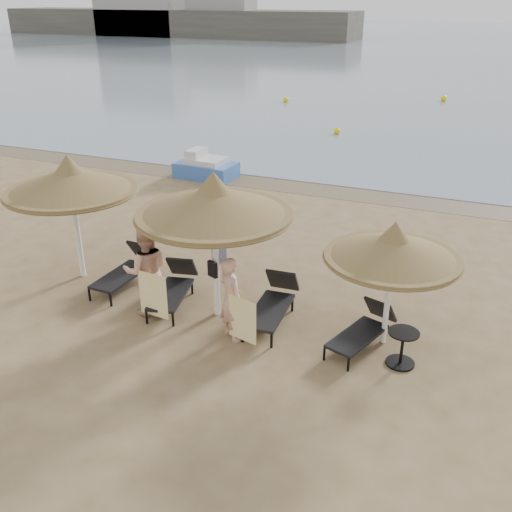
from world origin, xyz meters
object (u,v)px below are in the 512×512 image
at_px(side_table, 402,349).
at_px(person_right, 231,292).
at_px(palapa_left, 70,181).
at_px(pedal_boat, 205,167).
at_px(person_left, 146,264).
at_px(palapa_center, 214,203).
at_px(lounger_near_right, 273,302).
at_px(lounger_near_left, 174,286).
at_px(lounger_far_right, 364,328).
at_px(lounger_far_left, 128,269).
at_px(palapa_right, 393,248).

relative_size(side_table, person_right, 0.34).
bearing_deg(palapa_left, pedal_boat, 96.70).
xyz_separation_m(side_table, person_right, (-3.28, -0.39, 0.70)).
xyz_separation_m(person_left, person_right, (2.04, -0.22, -0.14)).
height_order(palapa_center, pedal_boat, palapa_center).
bearing_deg(palapa_center, person_right, -47.40).
xyz_separation_m(palapa_center, person_right, (0.68, -0.74, -1.50)).
height_order(palapa_center, lounger_near_right, palapa_center).
bearing_deg(person_left, lounger_near_left, -143.12).
bearing_deg(person_left, palapa_center, 168.60).
bearing_deg(lounger_near_right, lounger_far_right, -10.36).
xyz_separation_m(palapa_center, lounger_near_left, (-1.12, 0.13, -2.14)).
bearing_deg(person_right, palapa_left, 20.18).
bearing_deg(palapa_left, person_right, -14.00).
xyz_separation_m(palapa_center, lounger_near_right, (1.18, 0.28, -2.13)).
bearing_deg(lounger_far_left, person_right, -18.11).
bearing_deg(side_table, pedal_boat, 133.54).
xyz_separation_m(lounger_near_right, side_table, (2.78, -0.63, -0.07)).
bearing_deg(palapa_center, palapa_right, 4.42).
distance_m(palapa_right, lounger_near_right, 2.85).
distance_m(person_right, pedal_boat, 11.13).
height_order(lounger_near_right, person_left, person_left).
distance_m(palapa_center, palapa_right, 3.56).
bearing_deg(lounger_far_right, pedal_boat, 150.70).
bearing_deg(lounger_far_right, side_table, -7.85).
bearing_deg(palapa_center, pedal_boat, 118.52).
bearing_deg(palapa_left, side_table, -5.42).
distance_m(palapa_left, person_right, 4.86).
distance_m(palapa_right, lounger_near_left, 4.92).
bearing_deg(palapa_center, lounger_far_right, 0.77).
height_order(palapa_center, lounger_near_left, palapa_center).
relative_size(palapa_center, lounger_near_left, 1.61).
distance_m(lounger_far_left, person_left, 1.73).
height_order(lounger_near_left, lounger_far_right, lounger_near_left).
bearing_deg(lounger_near_right, side_table, -16.32).
height_order(palapa_center, lounger_far_left, palapa_center).
relative_size(palapa_center, palapa_right, 1.24).
height_order(lounger_near_right, pedal_boat, pedal_boat).
bearing_deg(palapa_right, lounger_near_right, 179.74).
relative_size(person_left, pedal_boat, 1.02).
height_order(palapa_right, lounger_far_right, palapa_right).
relative_size(palapa_center, person_left, 1.37).
bearing_deg(palapa_right, lounger_far_left, 178.28).
relative_size(palapa_center, side_table, 4.60).
bearing_deg(lounger_far_right, palapa_right, 51.72).
bearing_deg(lounger_near_left, palapa_right, -10.47).
bearing_deg(lounger_near_right, lounger_far_left, 173.91).
height_order(palapa_right, person_left, palapa_right).
relative_size(palapa_left, lounger_far_right, 1.64).
relative_size(palapa_center, lounger_far_right, 1.72).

